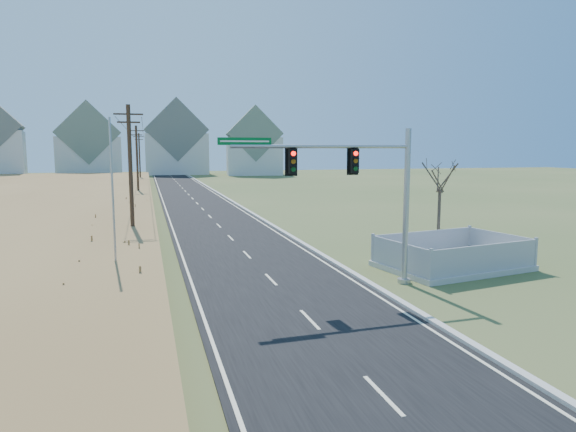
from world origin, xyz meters
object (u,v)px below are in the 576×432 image
object	(u,v)px
traffic_signal_mast	(370,190)
flagpole	(114,222)
fence_enclosure	(452,262)
open_sign	(432,273)
bare_tree	(440,174)

from	to	relation	value
traffic_signal_mast	flagpole	distance (m)	11.42
fence_enclosure	open_sign	size ratio (longest dim) A/B	11.14
flagpole	traffic_signal_mast	bearing A→B (deg)	-12.78
bare_tree	flagpole	bearing A→B (deg)	-172.23
traffic_signal_mast	open_sign	distance (m)	5.26
traffic_signal_mast	flagpole	bearing A→B (deg)	165.08
traffic_signal_mast	fence_enclosure	size ratio (longest dim) A/B	1.14
open_sign	flagpole	bearing A→B (deg)	163.54
bare_tree	traffic_signal_mast	bearing A→B (deg)	-143.38
fence_enclosure	bare_tree	distance (m)	5.36
traffic_signal_mast	open_sign	size ratio (longest dim) A/B	12.69
open_sign	traffic_signal_mast	bearing A→B (deg)	174.87
flagpole	open_sign	bearing A→B (deg)	-9.42
bare_tree	open_sign	bearing A→B (deg)	-123.95
open_sign	flagpole	world-z (taller)	flagpole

